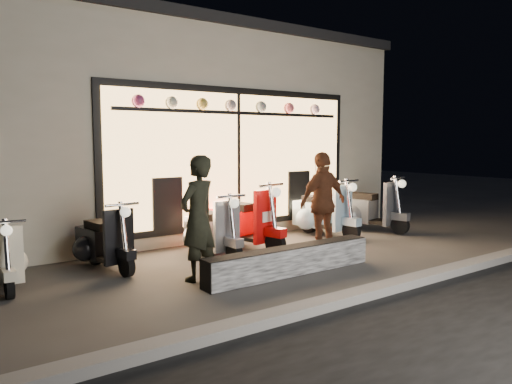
% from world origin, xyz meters
% --- Properties ---
extents(ground, '(40.00, 40.00, 0.00)m').
position_xyz_m(ground, '(0.00, 0.00, 0.00)').
color(ground, '#383533').
rests_on(ground, ground).
extents(kerb, '(40.00, 0.25, 0.12)m').
position_xyz_m(kerb, '(0.00, -2.00, 0.06)').
color(kerb, slate).
rests_on(kerb, ground).
extents(shop_building, '(10.20, 6.23, 4.20)m').
position_xyz_m(shop_building, '(0.00, 4.98, 2.10)').
color(shop_building, beige).
rests_on(shop_building, ground).
extents(graffiti_barrier, '(2.77, 0.28, 0.40)m').
position_xyz_m(graffiti_barrier, '(-0.06, -0.65, 0.20)').
color(graffiti_barrier, black).
rests_on(graffiti_barrier, ground).
extents(scooter_silver, '(0.45, 1.40, 1.01)m').
position_xyz_m(scooter_silver, '(-0.35, 1.08, 0.41)').
color(scooter_silver, black).
rests_on(scooter_silver, ground).
extents(scooter_red, '(0.72, 1.59, 1.13)m').
position_xyz_m(scooter_red, '(0.37, 1.26, 0.45)').
color(scooter_red, black).
rests_on(scooter_red, ground).
extents(scooter_black, '(0.55, 1.38, 0.98)m').
position_xyz_m(scooter_black, '(-2.07, 1.30, 0.40)').
color(scooter_black, black).
rests_on(scooter_black, ground).
extents(scooter_cream, '(0.41, 1.25, 0.90)m').
position_xyz_m(scooter_cream, '(-3.46, 1.13, 0.36)').
color(scooter_cream, black).
rests_on(scooter_cream, ground).
extents(scooter_blue, '(0.58, 1.54, 1.10)m').
position_xyz_m(scooter_blue, '(2.33, 1.30, 0.44)').
color(scooter_blue, black).
rests_on(scooter_blue, ground).
extents(scooter_grey, '(0.73, 1.56, 1.11)m').
position_xyz_m(scooter_grey, '(3.48, 1.15, 0.44)').
color(scooter_grey, black).
rests_on(scooter_grey, ground).
extents(man, '(0.72, 0.60, 1.69)m').
position_xyz_m(man, '(-1.23, -0.11, 0.85)').
color(man, black).
rests_on(man, ground).
extents(woman, '(1.01, 0.46, 1.70)m').
position_xyz_m(woman, '(1.29, 0.12, 0.85)').
color(woman, brown).
rests_on(woman, ground).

